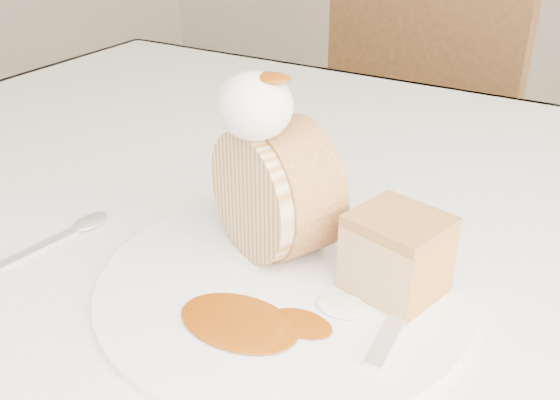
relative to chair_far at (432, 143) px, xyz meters
The scene contains 10 objects.
table 0.84m from the chair_far, 77.95° to the right, with size 1.40×0.90×0.75m.
chair_far is the anchor object (origin of this frame).
plate 0.99m from the chair_far, 80.58° to the right, with size 0.30×0.30×0.01m, color white.
roulade_slice 0.97m from the chair_far, 82.10° to the right, with size 0.11×0.11×0.06m, color beige.
cake_chunk 0.99m from the chair_far, 75.42° to the right, with size 0.07×0.06×0.06m, color #B47944.
whipped_cream 1.02m from the chair_far, 82.40° to the right, with size 0.06×0.06×0.05m, color white.
caramel_drizzle 1.03m from the chair_far, 81.60° to the right, with size 0.03×0.02×0.01m, color #7D3505.
caramel_pool 1.06m from the chair_far, 81.20° to the right, with size 0.09×0.06×0.00m, color #7D3505, non-canonical shape.
fork 1.01m from the chair_far, 74.86° to the right, with size 0.02×0.18×0.00m, color silver.
spoon 1.06m from the chair_far, 93.51° to the right, with size 0.02×0.14×0.00m, color silver.
Camera 1 is at (0.19, -0.30, 1.05)m, focal length 40.00 mm.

